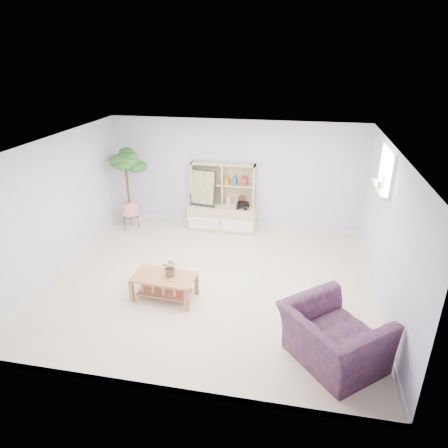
% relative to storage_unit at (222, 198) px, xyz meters
% --- Properties ---
extents(floor, '(5.50, 5.00, 0.01)m').
position_rel_storage_unit_xyz_m(floor, '(0.23, -2.24, -0.75)').
color(floor, beige).
rests_on(floor, ground).
extents(ceiling, '(5.50, 5.00, 0.01)m').
position_rel_storage_unit_xyz_m(ceiling, '(0.23, -2.24, 1.65)').
color(ceiling, white).
rests_on(ceiling, walls).
extents(walls, '(5.51, 5.01, 2.40)m').
position_rel_storage_unit_xyz_m(walls, '(0.23, -2.24, 0.45)').
color(walls, '#CEC6FD').
rests_on(walls, floor).
extents(baseboard, '(5.50, 5.00, 0.10)m').
position_rel_storage_unit_xyz_m(baseboard, '(0.23, -2.24, -0.70)').
color(baseboard, white).
rests_on(baseboard, floor).
extents(window, '(0.10, 0.98, 0.68)m').
position_rel_storage_unit_xyz_m(window, '(2.96, -1.64, 1.25)').
color(window, silver).
rests_on(window, walls).
extents(window_sill, '(0.14, 1.00, 0.04)m').
position_rel_storage_unit_xyz_m(window_sill, '(2.90, -1.64, 0.93)').
color(window_sill, white).
rests_on(window_sill, walls).
extents(storage_unit, '(1.50, 0.50, 1.50)m').
position_rel_storage_unit_xyz_m(storage_unit, '(0.00, 0.00, 0.00)').
color(storage_unit, tan).
rests_on(storage_unit, floor).
extents(poster, '(0.59, 0.23, 0.80)m').
position_rel_storage_unit_xyz_m(poster, '(-0.42, -0.06, 0.21)').
color(poster, yellow).
rests_on(poster, storage_unit).
extents(toy_truck, '(0.35, 0.26, 0.17)m').
position_rel_storage_unit_xyz_m(toy_truck, '(0.47, -0.09, -0.10)').
color(toy_truck, black).
rests_on(toy_truck, storage_unit).
extents(coffee_table, '(1.03, 0.61, 0.41)m').
position_rel_storage_unit_xyz_m(coffee_table, '(-0.38, -2.86, -0.54)').
color(coffee_table, '#A2582C').
rests_on(coffee_table, floor).
extents(table_plant, '(0.28, 0.25, 0.29)m').
position_rel_storage_unit_xyz_m(table_plant, '(-0.28, -2.81, -0.20)').
color(table_plant, '#287126').
rests_on(table_plant, coffee_table).
extents(floor_tree, '(0.69, 0.69, 1.80)m').
position_rel_storage_unit_xyz_m(floor_tree, '(-2.03, -0.34, 0.15)').
color(floor_tree, '#1C4917').
rests_on(floor_tree, floor).
extents(armchair, '(1.54, 1.56, 0.87)m').
position_rel_storage_unit_xyz_m(armchair, '(2.20, -3.83, -0.31)').
color(armchair, '#181953').
rests_on(armchair, floor).
extents(sill_plant, '(0.14, 0.12, 0.24)m').
position_rel_storage_unit_xyz_m(sill_plant, '(2.90, -1.70, 1.07)').
color(sill_plant, '#1C4917').
rests_on(sill_plant, window_sill).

